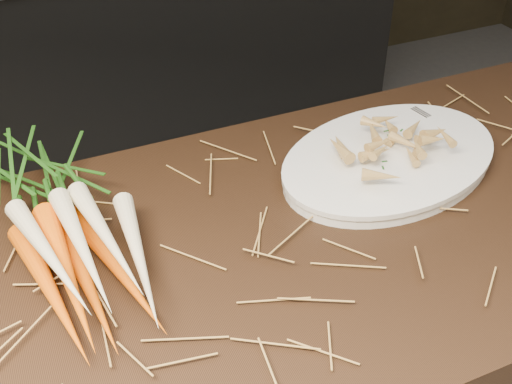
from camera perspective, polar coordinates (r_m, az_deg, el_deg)
main_counter at (r=1.41m, az=6.57°, el=-16.42°), size 2.40×0.70×0.90m
back_counter at (r=2.93m, az=-6.74°, el=13.49°), size 1.82×0.62×0.84m
straw_bedding at (r=1.08m, az=8.24°, el=-1.74°), size 1.40×0.60×0.02m
root_veg_bunch at (r=1.07m, az=-17.52°, el=-1.03°), size 0.23×0.57×0.10m
serving_platter at (r=1.21m, az=11.77°, el=2.71°), size 0.51×0.40×0.02m
roasted_veg_heap at (r=1.19m, az=11.99°, el=4.17°), size 0.25×0.21×0.05m
serving_fork at (r=1.31m, az=17.23°, el=5.17°), size 0.04×0.17×0.00m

